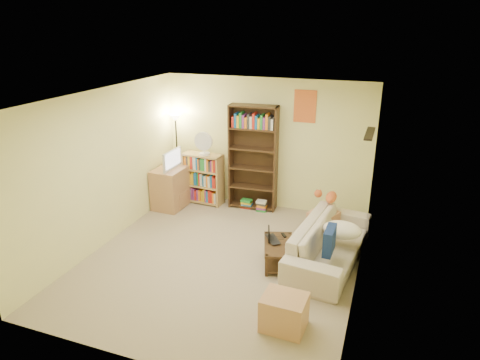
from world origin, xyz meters
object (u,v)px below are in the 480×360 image
(sofa, at_px, (330,242))
(tall_bookshelf, at_px, (253,155))
(television, at_px, (169,159))
(short_bookshelf, at_px, (203,179))
(tabby_cat, at_px, (329,197))
(laptop, at_px, (276,239))
(end_cabinet, at_px, (284,312))
(tv_stand, at_px, (171,187))
(floor_lamp, at_px, (176,132))
(mug, at_px, (288,250))
(desk_fan, at_px, (204,143))
(side_table, at_px, (323,225))
(coffee_table, at_px, (279,252))

(sofa, distance_m, tall_bookshelf, 2.42)
(television, xyz_separation_m, short_bookshelf, (0.51, 0.39, -0.47))
(sofa, xyz_separation_m, tabby_cat, (-0.18, 0.85, 0.39))
(laptop, xyz_separation_m, end_cabinet, (0.51, -1.46, -0.14))
(tv_stand, height_order, floor_lamp, floor_lamp)
(tv_stand, bearing_deg, tall_bookshelf, 19.90)
(sofa, relative_size, floor_lamp, 1.27)
(tall_bookshelf, bearing_deg, short_bookshelf, -177.78)
(sofa, xyz_separation_m, television, (-3.25, 1.01, 0.67))
(mug, height_order, tv_stand, tv_stand)
(mug, bearing_deg, end_cabinet, -78.07)
(laptop, distance_m, desk_fan, 2.66)
(television, bearing_deg, end_cabinet, -130.60)
(end_cabinet, bearing_deg, tv_stand, 137.56)
(sofa, height_order, side_table, sofa)
(television, bearing_deg, coffee_table, -116.37)
(laptop, xyz_separation_m, tv_stand, (-2.48, 1.27, 0.04))
(tv_stand, xyz_separation_m, side_table, (3.03, -0.31, -0.16))
(tv_stand, distance_m, floor_lamp, 1.12)
(sofa, bearing_deg, side_table, 24.18)
(coffee_table, relative_size, tall_bookshelf, 0.43)
(tv_stand, height_order, television, television)
(desk_fan, bearing_deg, side_table, -14.83)
(laptop, bearing_deg, mug, -174.06)
(tabby_cat, relative_size, laptop, 1.15)
(sofa, height_order, coffee_table, sofa)
(desk_fan, bearing_deg, floor_lamp, 166.66)
(tall_bookshelf, relative_size, floor_lamp, 1.16)
(short_bookshelf, height_order, side_table, short_bookshelf)
(end_cabinet, bearing_deg, tabby_cat, 88.02)
(short_bookshelf, xyz_separation_m, floor_lamp, (-0.61, 0.11, 0.88))
(coffee_table, distance_m, desk_fan, 2.82)
(sofa, relative_size, desk_fan, 4.80)
(tv_stand, xyz_separation_m, television, (0.00, 0.00, 0.58))
(tabby_cat, height_order, side_table, tabby_cat)
(coffee_table, distance_m, tall_bookshelf, 2.30)
(coffee_table, height_order, floor_lamp, floor_lamp)
(end_cabinet, bearing_deg, desk_fan, 128.15)
(floor_lamp, bearing_deg, side_table, -14.51)
(sofa, bearing_deg, end_cabinet, 178.10)
(laptop, height_order, short_bookshelf, short_bookshelf)
(mug, distance_m, desk_fan, 3.03)
(sofa, bearing_deg, tabby_cat, 18.61)
(floor_lamp, bearing_deg, laptop, -34.55)
(tv_stand, distance_m, television, 0.58)
(television, relative_size, side_table, 1.36)
(tv_stand, height_order, short_bookshelf, short_bookshelf)
(tabby_cat, relative_size, desk_fan, 1.07)
(tabby_cat, distance_m, tall_bookshelf, 1.73)
(desk_fan, bearing_deg, end_cabinet, -51.85)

